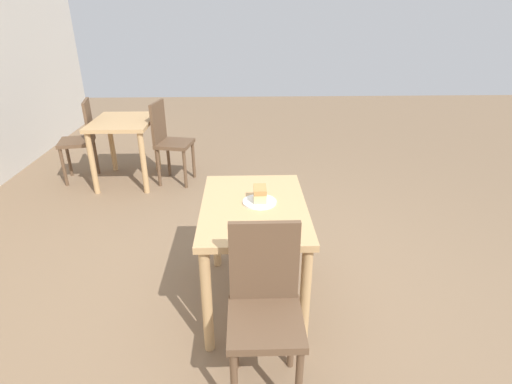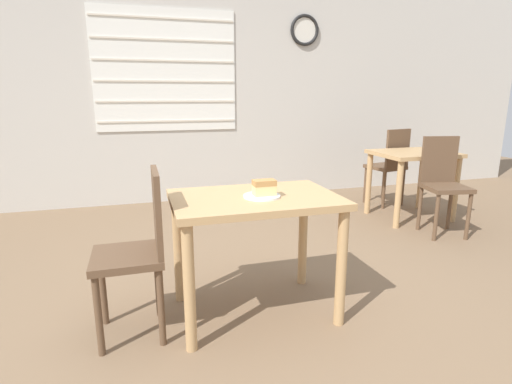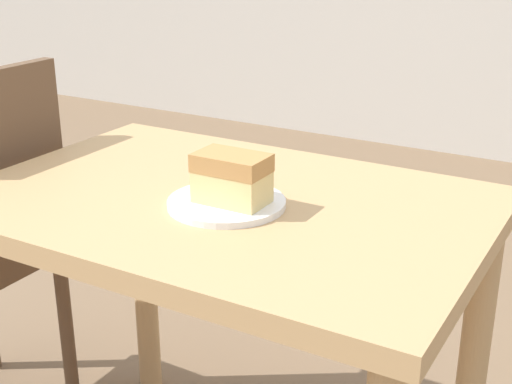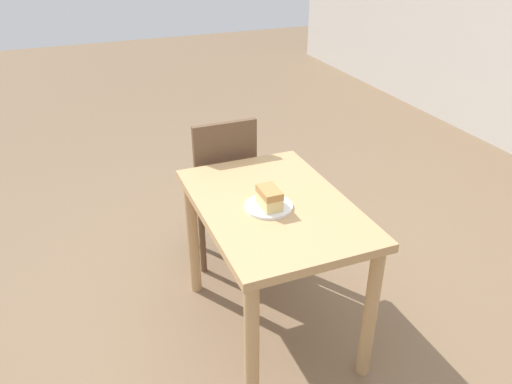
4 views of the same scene
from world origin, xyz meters
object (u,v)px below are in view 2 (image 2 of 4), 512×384
Objects in this scene: dining_table_near at (255,217)px; plate at (262,196)px; chair_near_window at (139,248)px; chair_far_corner at (443,182)px; dining_table_far at (413,165)px; cake_slice at (264,187)px; chair_far_opposite at (390,164)px.

plate is (0.03, -0.04, 0.13)m from dining_table_near.
chair_far_corner is (2.76, 0.92, 0.00)m from chair_near_window.
dining_table_far is 6.22× the size of cake_slice.
chair_near_window is at bearing 179.95° from plate.
plate is (0.68, -0.00, 0.23)m from chair_near_window.
chair_far_corner reaches higher than plate.
dining_table_far is 0.51m from chair_far_opposite.
dining_table_near is 2.55m from dining_table_far.
dining_table_far is at bearing 34.17° from cake_slice.
cake_slice is at bearing 30.02° from chair_far_opposite.
chair_far_corner is at bearing -94.41° from dining_table_far.
chair_near_window is 2.91m from chair_far_corner.
chair_far_opposite is 7.26× the size of cake_slice.
chair_far_opposite is (0.07, 0.50, -0.08)m from dining_table_far.
chair_far_corner reaches higher than cake_slice.
chair_far_opposite reaches higher than dining_table_near.
cake_slice is at bearing -145.83° from dining_table_far.
chair_far_opposite is (0.11, 1.00, 0.00)m from chair_far_corner.
plate is (-2.07, -0.92, 0.23)m from chair_far_corner.
chair_near_window is 1.00× the size of chair_far_corner.
plate is at bearing -146.05° from dining_table_far.
dining_table_far is at bearing 116.94° from chair_near_window.
dining_table_far is 2.55m from plate.
cake_slice is (0.04, -0.04, 0.18)m from dining_table_near.
dining_table_near is 0.19m from cake_slice.
plate is at bearing 89.95° from chair_near_window.
dining_table_near is 0.14m from plate.
chair_near_window reaches higher than dining_table_far.
chair_near_window is at bearing 179.72° from cake_slice.
chair_far_opposite is (2.21, 1.88, -0.10)m from dining_table_near.
cake_slice is (-2.06, -0.93, 0.28)m from chair_far_corner.
chair_far_corner is at bearing 22.87° from dining_table_near.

